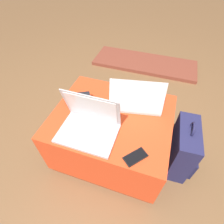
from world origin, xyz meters
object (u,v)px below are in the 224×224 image
laptop_far (136,100)px  backpack (183,149)px  laptop_near (89,125)px  cell_phone (135,157)px  wrist_brace (78,98)px

laptop_far → backpack: laptop_far is taller
laptop_near → cell_phone: laptop_near is taller
wrist_brace → backpack: bearing=-0.2°
laptop_near → backpack: size_ratio=0.71×
laptop_far → cell_phone: bearing=92.6°
laptop_near → laptop_far: bearing=54.3°
laptop_near → cell_phone: 0.34m
wrist_brace → laptop_far: bearing=13.0°
cell_phone → backpack: size_ratio=0.29×
cell_phone → wrist_brace: wrist_brace is taller
cell_phone → backpack: 0.51m
wrist_brace → laptop_near: bearing=-50.2°
laptop_far → backpack: (0.41, -0.10, -0.30)m
laptop_near → wrist_brace: laptop_near is taller
backpack → wrist_brace: wrist_brace is taller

